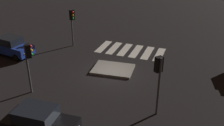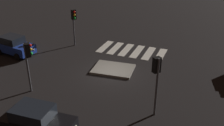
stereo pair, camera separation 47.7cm
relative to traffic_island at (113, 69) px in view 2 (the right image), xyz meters
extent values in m
plane|color=black|center=(-0.16, 0.68, -0.09)|extent=(80.00, 80.00, 0.00)
cube|color=gray|center=(0.00, 0.00, 0.00)|extent=(3.56, 2.81, 0.18)
cube|color=black|center=(0.94, 8.90, 0.62)|extent=(4.19, 1.99, 0.84)
cube|color=black|center=(1.19, 8.92, 1.37)|extent=(2.18, 1.72, 0.68)
cylinder|color=black|center=(-0.28, 7.97, 0.24)|extent=(0.67, 0.28, 0.66)
cylinder|color=black|center=(2.25, 8.12, 0.24)|extent=(0.67, 0.28, 0.66)
cube|color=#1E389E|center=(9.92, 0.38, 0.60)|extent=(4.18, 2.27, 0.81)
cube|color=black|center=(10.16, 0.34, 1.33)|extent=(2.24, 1.83, 0.66)
cylinder|color=black|center=(8.58, -0.27, 0.23)|extent=(0.67, 0.32, 0.64)
cylinder|color=black|center=(8.83, 1.39, 0.23)|extent=(0.67, 0.32, 0.64)
cylinder|color=black|center=(11.02, -0.63, 0.23)|extent=(0.67, 0.32, 0.64)
sphere|color=#F2EABF|center=(7.93, 0.20, 0.60)|extent=(0.21, 0.21, 0.21)
sphere|color=#F2EABF|center=(8.07, 1.13, 0.60)|extent=(0.21, 0.21, 0.21)
cylinder|color=#47474C|center=(4.32, 5.29, 1.76)|extent=(0.14, 0.14, 3.69)
cube|color=black|center=(4.20, 5.16, 3.12)|extent=(0.54, 0.54, 0.96)
sphere|color=red|center=(4.06, 5.02, 3.42)|extent=(0.22, 0.22, 0.22)
sphere|color=orange|center=(4.06, 5.02, 3.12)|extent=(0.22, 0.22, 0.22)
sphere|color=green|center=(4.06, 5.02, 2.82)|extent=(0.22, 0.22, 0.22)
cylinder|color=#47474C|center=(5.75, -3.68, 1.79)|extent=(0.14, 0.14, 3.76)
cube|color=black|center=(5.60, -3.57, 3.19)|extent=(0.52, 0.54, 0.96)
sphere|color=red|center=(5.44, -3.45, 3.49)|extent=(0.22, 0.22, 0.22)
sphere|color=orange|center=(5.44, -3.45, 3.19)|extent=(0.22, 0.22, 0.22)
sphere|color=green|center=(5.44, -3.45, 2.89)|extent=(0.22, 0.22, 0.22)
cylinder|color=#47474C|center=(-4.65, 4.67, 1.86)|extent=(0.14, 0.14, 3.91)
cube|color=black|center=(-4.52, 4.55, 3.34)|extent=(0.53, 0.54, 0.96)
sphere|color=red|center=(-4.37, 4.42, 3.64)|extent=(0.22, 0.22, 0.22)
sphere|color=orange|center=(-4.37, 4.42, 3.34)|extent=(0.22, 0.22, 0.22)
sphere|color=green|center=(-4.37, 4.42, 3.04)|extent=(0.22, 0.22, 0.22)
cube|color=silver|center=(-3.03, -4.50, -0.08)|extent=(0.70, 3.20, 0.02)
cube|color=silver|center=(-1.88, -4.50, -0.08)|extent=(0.70, 3.20, 0.02)
cube|color=silver|center=(-0.73, -4.50, -0.08)|extent=(0.70, 3.20, 0.02)
cube|color=silver|center=(0.42, -4.50, -0.08)|extent=(0.70, 3.20, 0.02)
cube|color=silver|center=(1.57, -4.50, -0.08)|extent=(0.70, 3.20, 0.02)
cube|color=silver|center=(2.72, -4.50, -0.08)|extent=(0.70, 3.20, 0.02)
camera|label=1|loc=(-6.71, 18.15, 10.02)|focal=41.56mm
camera|label=2|loc=(-7.15, 17.98, 10.02)|focal=41.56mm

